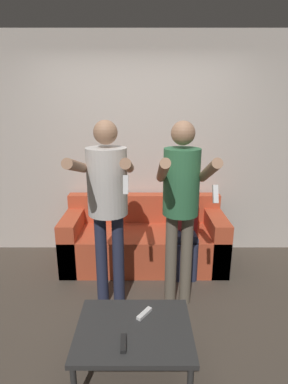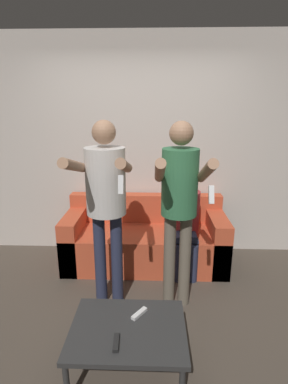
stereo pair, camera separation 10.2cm
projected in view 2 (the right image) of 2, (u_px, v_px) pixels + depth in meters
name	position (u px, v px, depth m)	size (l,w,h in m)	color
ground_plane	(133.00, 325.00, 2.65)	(14.00, 14.00, 0.00)	#4C4238
wall_back	(140.00, 148.00, 3.74)	(6.40, 0.06, 2.70)	beige
couch	(145.00, 241.00, 3.64)	(1.90, 0.76, 0.80)	#C64C2D
person_standing_left	(106.00, 193.00, 2.65)	(0.47, 0.76, 1.76)	#282D47
person_standing_right	(179.00, 197.00, 2.63)	(0.44, 0.71, 1.75)	#6B6051
person_seated	(185.00, 217.00, 3.40)	(0.34, 0.54, 1.17)	#282D47
coffee_table	(127.00, 332.00, 2.11)	(0.81, 0.64, 0.37)	#2D2D2D
remote_near	(116.00, 343.00, 1.95)	(0.04, 0.15, 0.02)	black
remote_far	(139.00, 313.00, 2.23)	(0.12, 0.14, 0.02)	white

